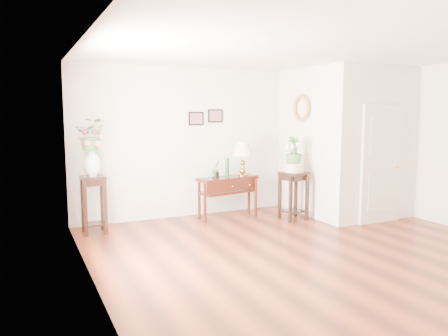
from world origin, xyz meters
TOP-DOWN VIEW (x-y plane):
  - floor at (0.00, 0.00)m, footprint 6.00×5.50m
  - ceiling at (0.00, 0.00)m, footprint 6.00×5.50m
  - wall_back at (0.00, 2.75)m, footprint 6.00×0.02m
  - wall_left at (-3.00, 0.00)m, footprint 0.02×5.50m
  - partition at (2.10, 1.77)m, footprint 1.80×1.95m
  - door at (2.10, 0.78)m, footprint 0.90×0.05m
  - art_print_left at (-0.65, 2.73)m, footprint 0.30×0.02m
  - art_print_right at (-0.25, 2.73)m, footprint 0.30×0.02m
  - wall_ornament at (1.16, 1.90)m, footprint 0.07×0.51m
  - console_table at (-0.22, 2.24)m, footprint 1.22×0.58m
  - table_lamp at (0.09, 2.24)m, footprint 0.49×0.49m
  - green_vase at (-0.23, 2.24)m, footprint 0.08×0.08m
  - potted_plant at (-0.46, 2.24)m, footprint 0.20×0.18m
  - plant_stand_a at (-2.65, 2.22)m, footprint 0.38×0.38m
  - porcelain_vase at (-2.65, 2.22)m, footprint 0.33×0.33m
  - lily_arrangement at (-2.65, 2.22)m, footprint 0.59×0.56m
  - plant_stand_b at (0.82, 1.63)m, footprint 0.51×0.51m
  - ceramic_bowl at (0.82, 1.63)m, footprint 0.45×0.45m
  - narcissus at (0.82, 1.63)m, footprint 0.35×0.35m

SIDE VIEW (x-z plane):
  - floor at x=0.00m, z-range -0.01..0.01m
  - console_table at x=-0.22m, z-range 0.00..0.78m
  - plant_stand_b at x=0.82m, z-range 0.00..0.89m
  - plant_stand_a at x=-2.65m, z-range 0.00..0.95m
  - potted_plant at x=-0.46m, z-range 0.78..1.08m
  - green_vase at x=-0.23m, z-range 0.77..1.12m
  - ceramic_bowl at x=0.82m, z-range 0.89..1.04m
  - door at x=2.10m, z-range 0.00..2.10m
  - table_lamp at x=0.09m, z-range 0.80..1.46m
  - porcelain_vase at x=-2.65m, z-range 0.95..1.40m
  - narcissus at x=0.82m, z-range 1.01..1.54m
  - wall_back at x=0.00m, z-range 0.00..2.80m
  - wall_left at x=-3.00m, z-range 0.00..2.80m
  - partition at x=2.10m, z-range 0.00..2.80m
  - lily_arrangement at x=-2.65m, z-range 1.35..1.87m
  - art_print_left at x=-0.65m, z-range 1.73..1.98m
  - art_print_right at x=-0.25m, z-range 1.77..2.02m
  - wall_ornament at x=1.16m, z-range 1.79..2.30m
  - ceiling at x=0.00m, z-range 2.79..2.81m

